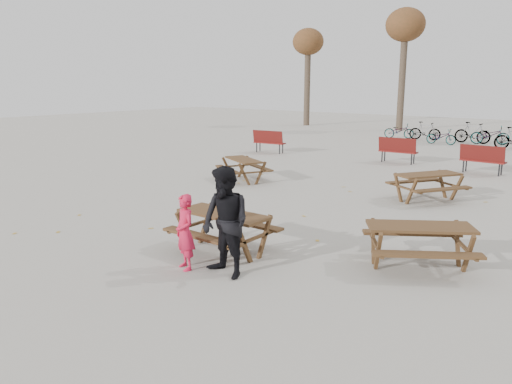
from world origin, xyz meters
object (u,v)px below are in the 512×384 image
Objects in this scene: adult at (226,223)px; picnic_table_east at (419,247)px; soda_bottle at (223,211)px; picnic_table_far at (427,187)px; main_picnic_table at (223,222)px; picnic_table_north at (244,170)px; food_tray at (229,217)px; child at (185,232)px.

adult is 3.40m from picnic_table_east.
picnic_table_far is (1.50, 6.65, -0.47)m from soda_bottle.
main_picnic_table is 1.07× the size of picnic_table_north.
adult reaches higher than food_tray.
soda_bottle is at bearing -160.46° from picnic_table_far.
main_picnic_table is at bearing 133.13° from soda_bottle.
child is 0.79× the size of picnic_table_north.
picnic_table_far is (1.27, 6.75, -0.41)m from food_tray.
picnic_table_north is at bearing 127.42° from food_tray.
picnic_table_north is at bearing 136.06° from adult.
food_tray reaches higher than picnic_table_north.
soda_bottle reaches higher than main_picnic_table.
child is at bearing -157.49° from adult.
main_picnic_table is at bearing 148.97° from food_tray.
food_tray reaches higher than picnic_table_far.
main_picnic_table is 0.42m from food_tray.
child is (-0.25, -0.88, -0.13)m from food_tray.
child reaches higher than picnic_table_east.
main_picnic_table is 0.29m from soda_bottle.
soda_bottle is 6.83m from picnic_table_far.
food_tray is 0.10× the size of adult.
adult reaches higher than soda_bottle.
child reaches higher than main_picnic_table.
food_tray is 6.88m from picnic_table_far.
picnic_table_east reaches higher than picnic_table_far.
picnic_table_far is (0.75, 7.43, -0.55)m from adult.
adult is (0.52, -0.69, 0.14)m from food_tray.
adult reaches higher than child.
adult reaches higher than picnic_table_north.
adult is at bearing -25.37° from picnic_table_north.
main_picnic_table is at bearing -26.45° from picnic_table_north.
child reaches higher than soda_bottle.
picnic_table_east is at bearing 29.86° from food_tray.
main_picnic_table is 3.56m from picnic_table_east.
picnic_table_east is (2.91, 1.67, -0.41)m from food_tray.
food_tray is at bearing 135.75° from adult.
main_picnic_table is at bearing 142.29° from adult.
food_tray is at bearing 176.64° from picnic_table_east.
adult reaches higher than picnic_table_east.
soda_bottle is (-0.23, 0.10, 0.05)m from food_tray.
picnic_table_east is at bearing -129.83° from picnic_table_far.
picnic_table_east is (2.39, 2.36, -0.54)m from adult.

